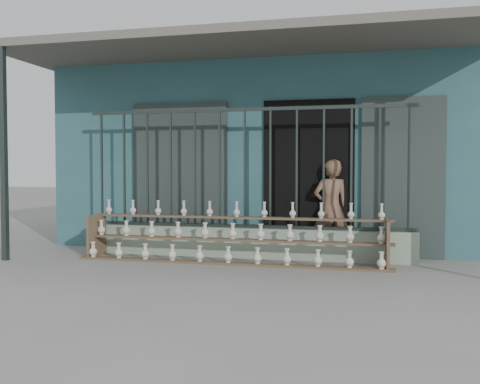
# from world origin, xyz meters

# --- Properties ---
(ground) EXTENTS (60.00, 60.00, 0.00)m
(ground) POSITION_xyz_m (0.00, 0.00, 0.00)
(ground) COLOR slate
(workshop_building) EXTENTS (7.40, 6.60, 3.21)m
(workshop_building) POSITION_xyz_m (0.00, 4.23, 1.62)
(workshop_building) COLOR #2A5459
(workshop_building) RESTS_ON ground
(parapet_wall) EXTENTS (5.00, 0.20, 0.45)m
(parapet_wall) POSITION_xyz_m (0.00, 1.30, 0.23)
(parapet_wall) COLOR gray
(parapet_wall) RESTS_ON ground
(security_fence) EXTENTS (5.00, 0.04, 1.80)m
(security_fence) POSITION_xyz_m (-0.00, 1.30, 1.35)
(security_fence) COLOR #283330
(security_fence) RESTS_ON parapet_wall
(shelf_rack) EXTENTS (4.50, 0.68, 0.85)m
(shelf_rack) POSITION_xyz_m (-0.09, 0.89, 0.36)
(shelf_rack) COLOR brown
(shelf_rack) RESTS_ON ground
(elderly_woman) EXTENTS (0.63, 0.53, 1.48)m
(elderly_woman) POSITION_xyz_m (1.26, 1.69, 0.74)
(elderly_woman) COLOR brown
(elderly_woman) RESTS_ON ground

